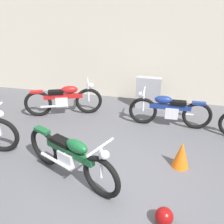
% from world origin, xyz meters
% --- Properties ---
extents(ground_plane, '(40.00, 40.00, 0.00)m').
position_xyz_m(ground_plane, '(0.00, 0.00, 0.00)').
color(ground_plane, '#56565B').
extents(building_wall, '(18.00, 0.30, 3.21)m').
position_xyz_m(building_wall, '(0.00, 4.08, 1.60)').
color(building_wall, beige).
rests_on(building_wall, ground_plane).
extents(stone_marker, '(0.68, 0.21, 0.91)m').
position_xyz_m(stone_marker, '(0.36, 3.32, 0.46)').
color(stone_marker, '#9E9EA3').
rests_on(stone_marker, ground_plane).
extents(helmet, '(0.27, 0.27, 0.27)m').
position_xyz_m(helmet, '(0.95, -0.61, 0.14)').
color(helmet, maroon).
rests_on(helmet, ground_plane).
extents(traffic_cone, '(0.32, 0.32, 0.55)m').
position_xyz_m(traffic_cone, '(1.22, 0.80, 0.28)').
color(traffic_cone, orange).
rests_on(traffic_cone, ground_plane).
extents(motorcycle_green, '(2.01, 1.10, 0.98)m').
position_xyz_m(motorcycle_green, '(-0.70, 0.04, 0.47)').
color(motorcycle_green, black).
rests_on(motorcycle_green, ground_plane).
extents(motorcycle_blue, '(2.00, 0.56, 0.90)m').
position_xyz_m(motorcycle_blue, '(0.95, 2.38, 0.43)').
color(motorcycle_blue, black).
rests_on(motorcycle_blue, ground_plane).
extents(motorcycle_red, '(1.96, 0.89, 0.92)m').
position_xyz_m(motorcycle_red, '(-1.78, 2.43, 0.44)').
color(motorcycle_red, black).
rests_on(motorcycle_red, ground_plane).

